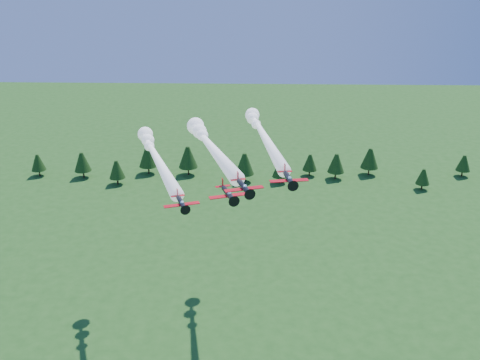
{
  "coord_description": "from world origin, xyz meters",
  "views": [
    {
      "loc": [
        3.24,
        -87.26,
        78.67
      ],
      "look_at": [
        0.35,
        0.0,
        43.89
      ],
      "focal_mm": 40.0,
      "sensor_mm": 36.0,
      "label": 1
    }
  ],
  "objects_px": {
    "plane_lead": "(209,144)",
    "plane_right": "(262,133)",
    "plane_slot": "(228,193)",
    "plane_left": "(155,155)"
  },
  "relations": [
    {
      "from": "plane_slot",
      "to": "plane_lead",
      "type": "bearing_deg",
      "value": 106.48
    },
    {
      "from": "plane_right",
      "to": "plane_slot",
      "type": "xyz_separation_m",
      "value": [
        -6.63,
        -25.13,
        -4.55
      ]
    },
    {
      "from": "plane_right",
      "to": "plane_slot",
      "type": "bearing_deg",
      "value": -113.97
    },
    {
      "from": "plane_lead",
      "to": "plane_slot",
      "type": "distance_m",
      "value": 10.65
    },
    {
      "from": "plane_lead",
      "to": "plane_right",
      "type": "height_order",
      "value": "plane_lead"
    },
    {
      "from": "plane_right",
      "to": "plane_slot",
      "type": "height_order",
      "value": "plane_right"
    },
    {
      "from": "plane_lead",
      "to": "plane_left",
      "type": "bearing_deg",
      "value": 120.56
    },
    {
      "from": "plane_left",
      "to": "plane_slot",
      "type": "relative_size",
      "value": 5.29
    },
    {
      "from": "plane_slot",
      "to": "plane_right",
      "type": "bearing_deg",
      "value": 55.82
    },
    {
      "from": "plane_lead",
      "to": "plane_right",
      "type": "distance_m",
      "value": 22.56
    }
  ]
}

